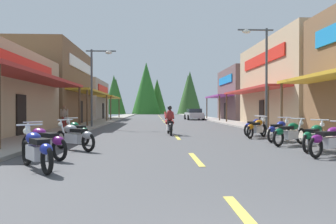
% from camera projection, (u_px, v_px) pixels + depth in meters
% --- Properties ---
extents(ground, '(10.38, 95.24, 0.10)m').
position_uv_depth(ground, '(164.00, 122.00, 34.60)').
color(ground, '#4C4C4F').
extents(sidewalk_left, '(2.51, 95.24, 0.12)m').
position_uv_depth(sidewalk_left, '(103.00, 121.00, 34.29)').
color(sidewalk_left, gray).
rests_on(sidewalk_left, ground).
extents(sidewalk_right, '(2.51, 95.24, 0.12)m').
position_uv_depth(sidewalk_right, '(224.00, 121.00, 34.89)').
color(sidewalk_right, '#9E9991').
rests_on(sidewalk_right, ground).
extents(centerline_dashes, '(0.16, 69.35, 0.01)m').
position_uv_depth(centerline_dashes, '(163.00, 121.00, 36.85)').
color(centerline_dashes, '#E0C64C').
rests_on(centerline_dashes, ground).
extents(storefront_left_middle, '(9.42, 11.89, 6.77)m').
position_uv_depth(storefront_left_middle, '(38.00, 87.00, 29.27)').
color(storefront_left_middle, brown).
rests_on(storefront_left_middle, ground).
extents(storefront_left_far, '(9.94, 10.92, 5.02)m').
position_uv_depth(storefront_left_far, '(72.00, 100.00, 42.42)').
color(storefront_left_far, gray).
rests_on(storefront_left_far, ground).
extents(storefront_right_middle, '(8.35, 13.39, 6.96)m').
position_uv_depth(storefront_right_middle, '(301.00, 83.00, 26.70)').
color(storefront_right_middle, tan).
rests_on(storefront_right_middle, ground).
extents(storefront_right_far, '(10.70, 9.73, 6.27)m').
position_uv_depth(storefront_right_far, '(261.00, 95.00, 40.16)').
color(storefront_right_far, brown).
rests_on(storefront_right_far, ground).
extents(streetlamp_left, '(2.14, 0.30, 5.65)m').
position_uv_depth(streetlamp_left, '(96.00, 76.00, 23.47)').
color(streetlamp_left, '#474C51').
rests_on(streetlamp_left, ground).
extents(streetlamp_right, '(2.14, 0.30, 6.20)m').
position_uv_depth(streetlamp_right, '(261.00, 65.00, 19.47)').
color(streetlamp_right, '#474C51').
rests_on(streetlamp_right, ground).
extents(motorcycle_parked_right_1, '(1.89, 1.19, 1.04)m').
position_uv_depth(motorcycle_parked_right_1, '(330.00, 140.00, 9.66)').
color(motorcycle_parked_right_1, black).
rests_on(motorcycle_parked_right_1, ground).
extents(motorcycle_parked_right_2, '(1.58, 1.59, 1.04)m').
position_uv_depth(motorcycle_parked_right_2, '(314.00, 136.00, 10.90)').
color(motorcycle_parked_right_2, black).
rests_on(motorcycle_parked_right_2, ground).
extents(motorcycle_parked_right_3, '(1.83, 1.28, 1.04)m').
position_uv_depth(motorcycle_parked_right_3, '(290.00, 133.00, 12.53)').
color(motorcycle_parked_right_3, black).
rests_on(motorcycle_parked_right_3, ground).
extents(motorcycle_parked_right_4, '(1.60, 1.57, 1.04)m').
position_uv_depth(motorcycle_parked_right_4, '(279.00, 130.00, 14.05)').
color(motorcycle_parked_right_4, black).
rests_on(motorcycle_parked_right_4, ground).
extents(motorcycle_parked_right_5, '(1.52, 1.64, 1.04)m').
position_uv_depth(motorcycle_parked_right_5, '(257.00, 128.00, 15.81)').
color(motorcycle_parked_right_5, black).
rests_on(motorcycle_parked_right_5, ground).
extents(motorcycle_parked_right_6, '(1.62, 1.54, 1.04)m').
position_uv_depth(motorcycle_parked_right_6, '(255.00, 126.00, 17.15)').
color(motorcycle_parked_right_6, black).
rests_on(motorcycle_parked_right_6, ground).
extents(motorcycle_parked_left_0, '(1.33, 1.79, 1.04)m').
position_uv_depth(motorcycle_parked_left_0, '(36.00, 149.00, 7.48)').
color(motorcycle_parked_left_0, black).
rests_on(motorcycle_parked_left_0, ground).
extents(motorcycle_parked_left_1, '(1.73, 1.43, 1.04)m').
position_uv_depth(motorcycle_parked_left_1, '(44.00, 141.00, 9.14)').
color(motorcycle_parked_left_1, black).
rests_on(motorcycle_parked_left_1, ground).
extents(motorcycle_parked_left_2, '(1.70, 1.46, 1.04)m').
position_uv_depth(motorcycle_parked_left_2, '(75.00, 136.00, 11.04)').
color(motorcycle_parked_left_2, black).
rests_on(motorcycle_parked_left_2, ground).
extents(motorcycle_parked_left_3, '(1.40, 1.74, 1.04)m').
position_uv_depth(motorcycle_parked_left_3, '(77.00, 131.00, 13.15)').
color(motorcycle_parked_left_3, black).
rests_on(motorcycle_parked_left_3, ground).
extents(rider_cruising_lead, '(0.60, 2.14, 1.57)m').
position_uv_depth(rider_cruising_lead, '(170.00, 123.00, 17.54)').
color(rider_cruising_lead, black).
rests_on(rider_cruising_lead, ground).
extents(pedestrian_by_shop, '(0.56, 0.32, 1.60)m').
position_uv_depth(pedestrian_by_shop, '(64.00, 116.00, 22.77)').
color(pedestrian_by_shop, maroon).
rests_on(pedestrian_by_shop, ground).
extents(parked_car_curbside, '(2.21, 4.37, 1.40)m').
position_uv_depth(parked_car_curbside, '(194.00, 114.00, 41.14)').
color(parked_car_curbside, silver).
rests_on(parked_car_curbside, ground).
extents(treeline_backdrop, '(24.71, 11.56, 13.16)m').
position_uv_depth(treeline_backdrop, '(153.00, 93.00, 83.58)').
color(treeline_backdrop, '#2D5623').
rests_on(treeline_backdrop, ground).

